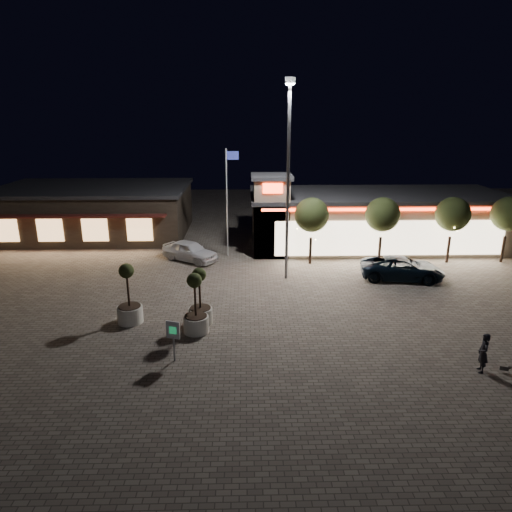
{
  "coord_description": "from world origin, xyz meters",
  "views": [
    {
      "loc": [
        -0.68,
        -20.2,
        10.33
      ],
      "look_at": [
        -0.03,
        6.0,
        2.15
      ],
      "focal_mm": 32.0,
      "sensor_mm": 36.0,
      "label": 1
    }
  ],
  "objects_px": {
    "pedestrian": "(483,353)",
    "white_sedan": "(190,251)",
    "planter_mid": "(196,314)",
    "planter_left": "(129,304)",
    "valet_sign": "(173,333)",
    "pickup_truck": "(402,268)"
  },
  "relations": [
    {
      "from": "pedestrian",
      "to": "white_sedan",
      "type": "bearing_deg",
      "value": -128.74
    },
    {
      "from": "white_sedan",
      "to": "planter_mid",
      "type": "xyz_separation_m",
      "value": [
        1.61,
        -11.54,
        0.21
      ]
    },
    {
      "from": "planter_left",
      "to": "valet_sign",
      "type": "distance_m",
      "value": 4.86
    },
    {
      "from": "pickup_truck",
      "to": "white_sedan",
      "type": "bearing_deg",
      "value": 82.2
    },
    {
      "from": "planter_mid",
      "to": "pickup_truck",
      "type": "bearing_deg",
      "value": 29.95
    },
    {
      "from": "white_sedan",
      "to": "pickup_truck",
      "type": "bearing_deg",
      "value": -72.39
    },
    {
      "from": "pedestrian",
      "to": "pickup_truck",
      "type": "bearing_deg",
      "value": -172.51
    },
    {
      "from": "pickup_truck",
      "to": "pedestrian",
      "type": "distance_m",
      "value": 11.24
    },
    {
      "from": "pickup_truck",
      "to": "planter_left",
      "type": "distance_m",
      "value": 17.29
    },
    {
      "from": "pickup_truck",
      "to": "valet_sign",
      "type": "bearing_deg",
      "value": 135.73
    },
    {
      "from": "planter_mid",
      "to": "valet_sign",
      "type": "bearing_deg",
      "value": -103.99
    },
    {
      "from": "white_sedan",
      "to": "valet_sign",
      "type": "distance_m",
      "value": 14.32
    },
    {
      "from": "pickup_truck",
      "to": "planter_mid",
      "type": "height_order",
      "value": "planter_mid"
    },
    {
      "from": "pickup_truck",
      "to": "planter_left",
      "type": "relative_size",
      "value": 1.66
    },
    {
      "from": "pickup_truck",
      "to": "pedestrian",
      "type": "xyz_separation_m",
      "value": [
        -0.36,
        -11.23,
        0.13
      ]
    },
    {
      "from": "pickup_truck",
      "to": "pedestrian",
      "type": "relative_size",
      "value": 3.08
    },
    {
      "from": "valet_sign",
      "to": "planter_mid",
      "type": "bearing_deg",
      "value": 76.01
    },
    {
      "from": "pedestrian",
      "to": "valet_sign",
      "type": "relative_size",
      "value": 0.92
    },
    {
      "from": "pedestrian",
      "to": "planter_mid",
      "type": "height_order",
      "value": "planter_mid"
    },
    {
      "from": "white_sedan",
      "to": "planter_left",
      "type": "bearing_deg",
      "value": -156.27
    },
    {
      "from": "pickup_truck",
      "to": "planter_left",
      "type": "xyz_separation_m",
      "value": [
        -16.18,
        -6.1,
        0.25
      ]
    },
    {
      "from": "pickup_truck",
      "to": "pedestrian",
      "type": "height_order",
      "value": "pedestrian"
    }
  ]
}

